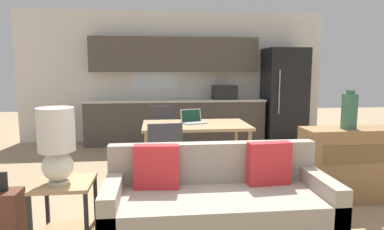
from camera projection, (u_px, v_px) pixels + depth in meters
name	position (u px, v px, depth m)	size (l,w,h in m)	color
wall_back	(174.00, 77.00, 7.23)	(6.40, 0.07, 2.70)	silver
kitchen_counter	(176.00, 102.00, 7.01)	(3.62, 0.65, 2.15)	#4C443D
refrigerator	(284.00, 95.00, 7.12)	(0.82, 0.75, 1.93)	black
dining_table	(196.00, 128.00, 4.90)	(1.50, 0.92, 0.73)	tan
couch	(217.00, 202.00, 3.04)	(1.95, 0.80, 0.84)	#3D2D1E
side_table	(65.00, 203.00, 2.87)	(0.47, 0.47, 0.58)	tan
table_lamp	(57.00, 142.00, 2.77)	(0.29, 0.29, 0.63)	silver
credenza	(355.00, 164.00, 3.94)	(1.23, 0.41, 0.85)	olive
vase	(349.00, 111.00, 3.82)	(0.17, 0.17, 0.44)	#336047
dining_chair_near_left	(164.00, 154.00, 4.06)	(0.46, 0.46, 0.90)	#38383D
dining_chair_far_left	(161.00, 130.00, 5.66)	(0.43, 0.43, 0.90)	#38383D
laptop	(193.00, 120.00, 4.96)	(0.38, 0.34, 0.20)	#B7BABC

